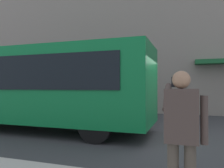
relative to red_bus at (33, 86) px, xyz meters
The scene contains 4 objects.
ground_plane 4.98m from the red_bus, behind, with size 60.00×60.00×0.00m, color #38383A.
building_facade_far 9.44m from the red_bus, 124.03° to the right, with size 28.00×1.55×12.00m.
red_bus is the anchor object (origin of this frame).
pedestrian_photographer 6.95m from the red_bus, 142.41° to the left, with size 0.53×0.52×1.70m.
Camera 1 is at (-0.87, 7.26, 1.66)m, focal length 35.81 mm.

